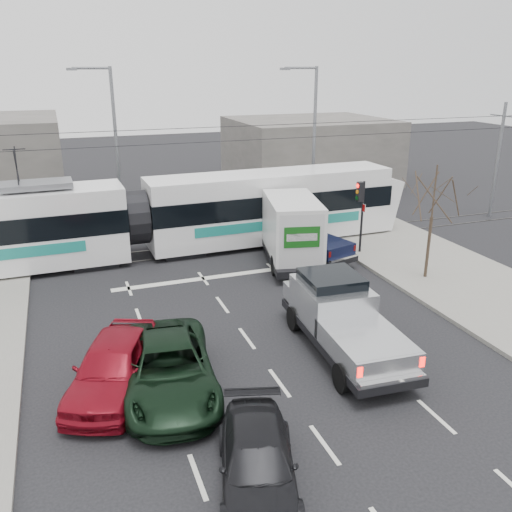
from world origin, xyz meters
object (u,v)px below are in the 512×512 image
object	(u,v)px
green_car	(169,368)
silver_pickup	(340,316)
street_lamp_near	(312,134)
bare_tree	(434,197)
traffic_signal	(361,202)
box_truck	(290,230)
street_lamp_far	(113,139)
dark_car	(258,462)
tram	(135,219)
red_car	(114,366)
navy_pickup	(306,238)

from	to	relation	value
green_car	silver_pickup	bearing A→B (deg)	13.55
street_lamp_near	silver_pickup	world-z (taller)	street_lamp_near
bare_tree	traffic_signal	distance (m)	4.28
box_truck	street_lamp_far	bearing A→B (deg)	140.41
traffic_signal	dark_car	size ratio (longest dim) A/B	0.84
silver_pickup	green_car	bearing A→B (deg)	-169.72
traffic_signal	tram	size ratio (longest dim) A/B	0.13
bare_tree	silver_pickup	size ratio (longest dim) A/B	0.76
box_truck	bare_tree	bearing A→B (deg)	-28.87
street_lamp_near	box_truck	size ratio (longest dim) A/B	1.32
tram	red_car	xyz separation A→B (m)	(-2.35, -11.60, -1.16)
street_lamp_far	green_car	bearing A→B (deg)	-92.17
navy_pickup	red_car	xyz separation A→B (m)	(-10.23, -8.78, -0.18)
street_lamp_far	box_truck	distance (m)	12.12
traffic_signal	box_truck	distance (m)	3.81
tram	red_car	distance (m)	11.90
tram	dark_car	size ratio (longest dim) A/B	6.44
street_lamp_near	street_lamp_far	distance (m)	11.67
navy_pickup	green_car	size ratio (longest dim) A/B	0.93
red_car	dark_car	distance (m)	5.66
silver_pickup	navy_pickup	world-z (taller)	silver_pickup
traffic_signal	red_car	world-z (taller)	traffic_signal
green_car	dark_car	world-z (taller)	green_car
dark_car	silver_pickup	bearing A→B (deg)	62.71
street_lamp_near	box_truck	bearing A→B (deg)	-121.71
dark_car	tram	bearing A→B (deg)	107.04
street_lamp_far	dark_car	xyz separation A→B (m)	(0.42, -22.71, -4.49)
green_car	dark_car	size ratio (longest dim) A/B	1.30
street_lamp_far	tram	xyz separation A→B (m)	(0.16, -6.10, -3.12)
green_car	street_lamp_near	bearing A→B (deg)	60.17
bare_tree	box_truck	world-z (taller)	bare_tree
traffic_signal	tram	xyz separation A→B (m)	(-10.50, 3.40, -0.75)
street_lamp_near	green_car	distance (m)	20.82
tram	street_lamp_near	bearing A→B (deg)	18.56
tram	navy_pickup	distance (m)	8.43
street_lamp_near	dark_car	world-z (taller)	street_lamp_near
silver_pickup	red_car	bearing A→B (deg)	-175.75
street_lamp_far	box_truck	world-z (taller)	street_lamp_far
silver_pickup	dark_car	bearing A→B (deg)	-129.75
bare_tree	green_car	xyz separation A→B (m)	(-12.48, -4.81, -3.02)
street_lamp_far	dark_car	world-z (taller)	street_lamp_far
bare_tree	red_car	size ratio (longest dim) A/B	1.03
traffic_signal	green_car	distance (m)	14.50
traffic_signal	navy_pickup	distance (m)	3.19
street_lamp_far	navy_pickup	distance (m)	12.69
silver_pickup	navy_pickup	bearing A→B (deg)	75.82
traffic_signal	street_lamp_far	bearing A→B (deg)	138.28
street_lamp_far	green_car	xyz separation A→B (m)	(-0.69, -18.31, -4.34)
navy_pickup	street_lamp_near	bearing A→B (deg)	47.77
box_truck	navy_pickup	distance (m)	1.20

